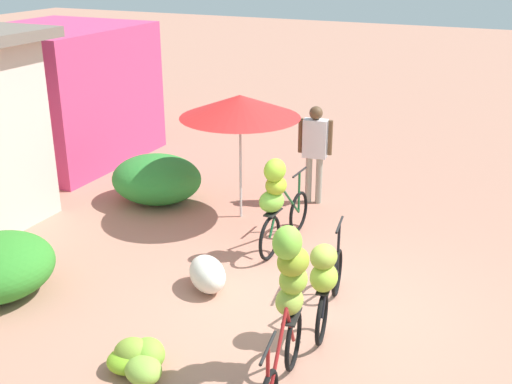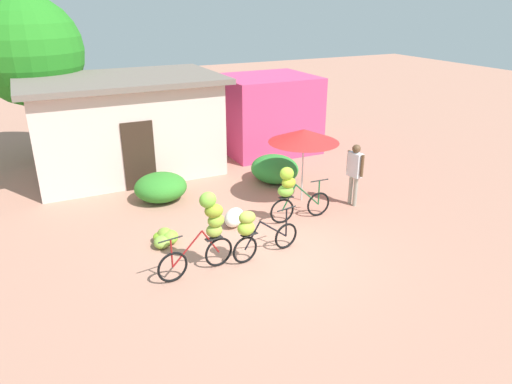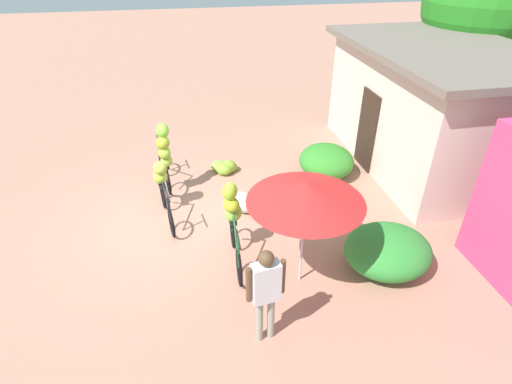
# 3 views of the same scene
# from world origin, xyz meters

# --- Properties ---
(ground_plane) EXTENTS (60.00, 60.00, 0.00)m
(ground_plane) POSITION_xyz_m (0.00, 0.00, 0.00)
(ground_plane) COLOR tan
(building_low) EXTENTS (5.95, 3.89, 3.01)m
(building_low) POSITION_xyz_m (-1.50, 6.58, 1.52)
(building_low) COLOR beige
(building_low) RESTS_ON ground
(tree_behind_building) EXTENTS (3.50, 3.50, 5.37)m
(tree_behind_building) POSITION_xyz_m (-3.85, 9.15, 3.61)
(tree_behind_building) COLOR brown
(tree_behind_building) RESTS_ON ground
(hedge_bush_front_left) EXTENTS (1.44, 1.36, 0.77)m
(hedge_bush_front_left) POSITION_xyz_m (-1.23, 3.75, 0.39)
(hedge_bush_front_left) COLOR #33862A
(hedge_bush_front_left) RESTS_ON ground
(hedge_bush_front_right) EXTENTS (1.40, 1.57, 0.81)m
(hedge_bush_front_right) POSITION_xyz_m (2.28, 3.67, 0.40)
(hedge_bush_front_right) COLOR #2F8A34
(hedge_bush_front_right) RESTS_ON ground
(market_umbrella) EXTENTS (1.89, 1.89, 2.02)m
(market_umbrella) POSITION_xyz_m (2.26, 2.05, 1.84)
(market_umbrella) COLOR beige
(market_umbrella) RESTS_ON ground
(bicycle_leftmost) EXTENTS (1.68, 0.42, 1.69)m
(bicycle_leftmost) POSITION_xyz_m (-1.30, -0.20, 0.96)
(bicycle_leftmost) COLOR black
(bicycle_leftmost) RESTS_ON ground
(bicycle_near_pile) EXTENTS (1.69, 0.40, 1.16)m
(bicycle_near_pile) POSITION_xyz_m (-0.30, -0.26, 0.68)
(bicycle_near_pile) COLOR black
(bicycle_near_pile) RESTS_ON ground
(bicycle_center_loaded) EXTENTS (1.69, 0.44, 1.47)m
(bicycle_center_loaded) POSITION_xyz_m (1.33, 1.02, 0.83)
(bicycle_center_loaded) COLOR black
(bicycle_center_loaded) RESTS_ON ground
(banana_pile_on_ground) EXTENTS (0.75, 0.82, 0.34)m
(banana_pile_on_ground) POSITION_xyz_m (-1.83, 1.25, 0.15)
(banana_pile_on_ground) COLOR #81BB36
(banana_pile_on_ground) RESTS_ON ground
(produce_sack) EXTENTS (0.80, 0.81, 0.44)m
(produce_sack) POSITION_xyz_m (-0.04, 1.41, 0.22)
(produce_sack) COLOR silver
(produce_sack) RESTS_ON ground
(person_vendor) EXTENTS (0.26, 0.57, 1.69)m
(person_vendor) POSITION_xyz_m (3.34, 1.19, 1.04)
(person_vendor) COLOR gray
(person_vendor) RESTS_ON ground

